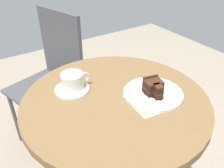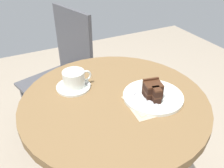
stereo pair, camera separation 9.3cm
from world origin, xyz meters
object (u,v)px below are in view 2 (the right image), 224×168
object	(u,v)px
cake_slice	(153,90)
fork	(139,96)
coffee_cup	(74,78)
teaspoon	(84,82)
saucer	(73,87)
cafe_chair	(65,68)
napkin	(147,103)
cake_plate	(153,96)

from	to	relation	value
cake_slice	fork	size ratio (longest dim) A/B	0.65
coffee_cup	teaspoon	world-z (taller)	coffee_cup
saucer	cafe_chair	size ratio (longest dim) A/B	0.16
saucer	teaspoon	xyz separation A→B (m)	(0.05, 0.00, 0.01)
saucer	coffee_cup	distance (m)	0.04
teaspoon	fork	distance (m)	0.24
coffee_cup	cafe_chair	size ratio (longest dim) A/B	0.14
coffee_cup	napkin	world-z (taller)	coffee_cup
cake_plate	cake_slice	distance (m)	0.04
cake_slice	cafe_chair	distance (m)	0.81
cake_slice	cafe_chair	xyz separation A→B (m)	(-0.14, 0.76, -0.25)
cake_plate	teaspoon	bearing A→B (deg)	135.19
napkin	cake_plate	bearing A→B (deg)	27.82
fork	napkin	world-z (taller)	fork
coffee_cup	teaspoon	distance (m)	0.05
fork	teaspoon	bearing A→B (deg)	17.01
cake_plate	cafe_chair	distance (m)	0.80
coffee_cup	fork	distance (m)	0.27
teaspoon	napkin	bearing A→B (deg)	6.24
saucer	fork	world-z (taller)	fork
napkin	coffee_cup	bearing A→B (deg)	132.41
fork	cafe_chair	size ratio (longest dim) A/B	0.15
cake_plate	cafe_chair	xyz separation A→B (m)	(-0.15, 0.75, -0.22)
napkin	saucer	bearing A→B (deg)	133.44
saucer	napkin	bearing A→B (deg)	-46.56
saucer	napkin	world-z (taller)	saucer
teaspoon	cafe_chair	size ratio (longest dim) A/B	0.09
napkin	cafe_chair	xyz separation A→B (m)	(-0.11, 0.77, -0.21)
napkin	cafe_chair	world-z (taller)	cafe_chair
saucer	cafe_chair	world-z (taller)	cafe_chair
coffee_cup	cake_plate	xyz separation A→B (m)	(0.25, -0.20, -0.04)
fork	coffee_cup	bearing A→B (deg)	23.87
cake_plate	napkin	bearing A→B (deg)	-152.18
cake_slice	napkin	xyz separation A→B (m)	(-0.03, -0.01, -0.04)
napkin	fork	bearing A→B (deg)	111.52
coffee_cup	cake_slice	xyz separation A→B (m)	(0.24, -0.21, -0.00)
teaspoon	cake_slice	world-z (taller)	cake_slice
cake_slice	teaspoon	bearing A→B (deg)	132.79
teaspoon	fork	xyz separation A→B (m)	(0.15, -0.19, 0.00)
coffee_cup	teaspoon	bearing A→B (deg)	3.27
cake_plate	napkin	xyz separation A→B (m)	(-0.04, -0.02, -0.00)
cake_plate	cake_slice	world-z (taller)	cake_slice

